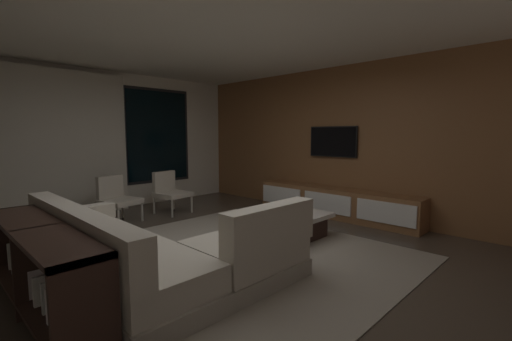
{
  "coord_description": "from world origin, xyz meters",
  "views": [
    {
      "loc": [
        -2.49,
        -3.08,
        1.48
      ],
      "look_at": [
        1.57,
        0.88,
        0.88
      ],
      "focal_mm": 23.75,
      "sensor_mm": 36.0,
      "label": 1
    }
  ],
  "objects_px": {
    "accent_chair_by_curtain": "(116,197)",
    "accent_chair_near_window": "(170,190)",
    "sectional_couch": "(151,256)",
    "coffee_table": "(279,224)",
    "mounted_tv": "(333,142)",
    "book_stack_on_coffee_table": "(283,212)",
    "console_table_behind_couch": "(40,265)",
    "media_console": "(336,203)"
  },
  "relations": [
    {
      "from": "book_stack_on_coffee_table",
      "to": "accent_chair_by_curtain",
      "type": "height_order",
      "value": "accent_chair_by_curtain"
    },
    {
      "from": "book_stack_on_coffee_table",
      "to": "mounted_tv",
      "type": "bearing_deg",
      "value": 12.31
    },
    {
      "from": "accent_chair_near_window",
      "to": "mounted_tv",
      "type": "bearing_deg",
      "value": -47.72
    },
    {
      "from": "accent_chair_by_curtain",
      "to": "accent_chair_near_window",
      "type": "bearing_deg",
      "value": -2.53
    },
    {
      "from": "media_console",
      "to": "accent_chair_near_window",
      "type": "bearing_deg",
      "value": 127.32
    },
    {
      "from": "media_console",
      "to": "console_table_behind_couch",
      "type": "bearing_deg",
      "value": -179.94
    },
    {
      "from": "coffee_table",
      "to": "book_stack_on_coffee_table",
      "type": "xyz_separation_m",
      "value": [
        -0.14,
        -0.19,
        0.23
      ]
    },
    {
      "from": "mounted_tv",
      "to": "console_table_behind_couch",
      "type": "xyz_separation_m",
      "value": [
        -4.76,
        -0.2,
        -0.93
      ]
    },
    {
      "from": "coffee_table",
      "to": "console_table_behind_couch",
      "type": "bearing_deg",
      "value": 179.39
    },
    {
      "from": "book_stack_on_coffee_table",
      "to": "console_table_behind_couch",
      "type": "distance_m",
      "value": 2.84
    },
    {
      "from": "book_stack_on_coffee_table",
      "to": "console_table_behind_couch",
      "type": "relative_size",
      "value": 0.14
    },
    {
      "from": "media_console",
      "to": "book_stack_on_coffee_table",
      "type": "bearing_deg",
      "value": -172.73
    },
    {
      "from": "mounted_tv",
      "to": "sectional_couch",
      "type": "bearing_deg",
      "value": -175.08
    },
    {
      "from": "accent_chair_by_curtain",
      "to": "mounted_tv",
      "type": "bearing_deg",
      "value": -37.05
    },
    {
      "from": "accent_chair_by_curtain",
      "to": "console_table_behind_couch",
      "type": "xyz_separation_m",
      "value": [
        -1.71,
        -2.5,
        -0.02
      ]
    },
    {
      "from": "coffee_table",
      "to": "mounted_tv",
      "type": "bearing_deg",
      "value": 7.44
    },
    {
      "from": "book_stack_on_coffee_table",
      "to": "accent_chair_by_curtain",
      "type": "distance_m",
      "value": 2.95
    },
    {
      "from": "sectional_couch",
      "to": "console_table_behind_couch",
      "type": "height_order",
      "value": "sectional_couch"
    },
    {
      "from": "coffee_table",
      "to": "accent_chair_near_window",
      "type": "distance_m",
      "value": 2.52
    },
    {
      "from": "book_stack_on_coffee_table",
      "to": "mounted_tv",
      "type": "distance_m",
      "value": 2.18
    },
    {
      "from": "book_stack_on_coffee_table",
      "to": "mounted_tv",
      "type": "relative_size",
      "value": 0.3
    },
    {
      "from": "sectional_couch",
      "to": "console_table_behind_couch",
      "type": "relative_size",
      "value": 1.19
    },
    {
      "from": "sectional_couch",
      "to": "mounted_tv",
      "type": "bearing_deg",
      "value": 4.92
    },
    {
      "from": "mounted_tv",
      "to": "book_stack_on_coffee_table",
      "type": "bearing_deg",
      "value": -167.69
    },
    {
      "from": "sectional_couch",
      "to": "book_stack_on_coffee_table",
      "type": "distance_m",
      "value": 1.93
    },
    {
      "from": "coffee_table",
      "to": "book_stack_on_coffee_table",
      "type": "bearing_deg",
      "value": -126.1
    },
    {
      "from": "accent_chair_by_curtain",
      "to": "sectional_couch",
      "type": "bearing_deg",
      "value": -106.89
    },
    {
      "from": "coffee_table",
      "to": "book_stack_on_coffee_table",
      "type": "distance_m",
      "value": 0.33
    },
    {
      "from": "media_console",
      "to": "mounted_tv",
      "type": "distance_m",
      "value": 1.13
    },
    {
      "from": "book_stack_on_coffee_table",
      "to": "coffee_table",
      "type": "bearing_deg",
      "value": 53.9
    },
    {
      "from": "coffee_table",
      "to": "mounted_tv",
      "type": "distance_m",
      "value": 2.15
    },
    {
      "from": "coffee_table",
      "to": "console_table_behind_couch",
      "type": "distance_m",
      "value": 2.98
    },
    {
      "from": "sectional_couch",
      "to": "book_stack_on_coffee_table",
      "type": "height_order",
      "value": "sectional_couch"
    },
    {
      "from": "sectional_couch",
      "to": "mounted_tv",
      "type": "distance_m",
      "value": 4.01
    },
    {
      "from": "accent_chair_near_window",
      "to": "media_console",
      "type": "relative_size",
      "value": 0.25
    },
    {
      "from": "sectional_couch",
      "to": "coffee_table",
      "type": "height_order",
      "value": "sectional_couch"
    },
    {
      "from": "console_table_behind_couch",
      "to": "media_console",
      "type": "bearing_deg",
      "value": 0.06
    },
    {
      "from": "coffee_table",
      "to": "accent_chair_near_window",
      "type": "xyz_separation_m",
      "value": [
        -0.26,
        2.49,
        0.25
      ]
    },
    {
      "from": "accent_chair_near_window",
      "to": "mounted_tv",
      "type": "relative_size",
      "value": 0.81
    },
    {
      "from": "console_table_behind_couch",
      "to": "accent_chair_near_window",
      "type": "bearing_deg",
      "value": 42.26
    },
    {
      "from": "coffee_table",
      "to": "book_stack_on_coffee_table",
      "type": "height_order",
      "value": "book_stack_on_coffee_table"
    },
    {
      "from": "accent_chair_near_window",
      "to": "mounted_tv",
      "type": "distance_m",
      "value": 3.19
    }
  ]
}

